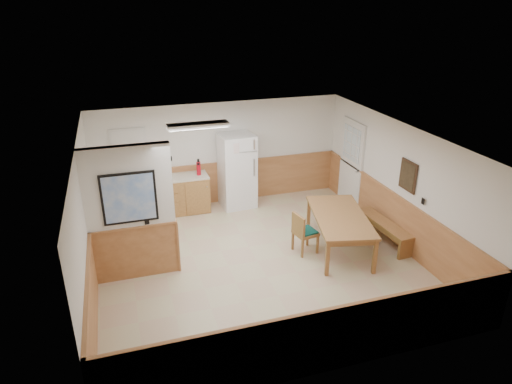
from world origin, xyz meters
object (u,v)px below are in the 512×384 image
object	(u,v)px
refrigerator	(237,171)
soap_bottle	(124,178)
dining_table	(340,219)
fire_extinguisher	(199,168)
dining_bench	(384,227)
dining_chair	(302,230)

from	to	relation	value
refrigerator	soap_bottle	world-z (taller)	refrigerator
dining_table	fire_extinguisher	bearing A→B (deg)	144.13
dining_bench	refrigerator	bearing A→B (deg)	128.38
fire_extinguisher	soap_bottle	size ratio (longest dim) A/B	1.73
dining_chair	fire_extinguisher	world-z (taller)	fire_extinguisher
dining_chair	soap_bottle	distance (m)	4.21
refrigerator	fire_extinguisher	world-z (taller)	refrigerator
dining_bench	dining_table	bearing A→B (deg)	175.61
dining_bench	dining_chair	xyz separation A→B (m)	(-1.81, 0.09, 0.15)
dining_chair	fire_extinguisher	size ratio (longest dim) A/B	2.17
dining_bench	soap_bottle	bearing A→B (deg)	147.69
refrigerator	dining_chair	bearing A→B (deg)	-80.26
soap_bottle	fire_extinguisher	bearing A→B (deg)	-1.68
fire_extinguisher	dining_bench	bearing A→B (deg)	-46.53
dining_table	fire_extinguisher	size ratio (longest dim) A/B	5.58
refrigerator	fire_extinguisher	bearing A→B (deg)	175.64
dining_table	refrigerator	bearing A→B (deg)	130.79
dining_table	dining_chair	distance (m)	0.79
dining_bench	soap_bottle	world-z (taller)	soap_bottle
refrigerator	dining_chair	xyz separation A→B (m)	(0.62, -2.57, -0.41)
dining_bench	dining_chair	world-z (taller)	dining_chair
fire_extinguisher	soap_bottle	distance (m)	1.70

